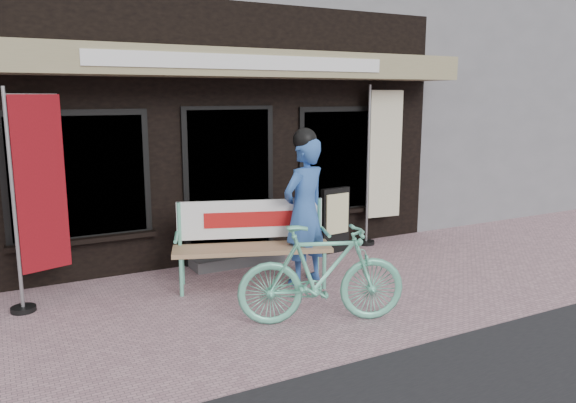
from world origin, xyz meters
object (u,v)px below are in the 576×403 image
nobori_cream (382,163)px  bicycle (322,274)px  nobori_red (37,196)px  menu_stand (335,220)px  bench (251,236)px  person (304,208)px

nobori_cream → bicycle: bearing=-131.7°
nobori_red → nobori_cream: size_ratio=0.97×
nobori_cream → menu_stand: size_ratio=2.53×
bicycle → nobori_cream: bearing=-27.0°
nobori_red → menu_stand: size_ratio=2.47×
nobori_red → bench: bearing=-28.6°
nobori_cream → menu_stand: (-0.94, -0.13, -0.79)m
bicycle → menu_stand: (1.57, 2.19, -0.02)m
bicycle → nobori_cream: 3.51m
person → nobori_cream: size_ratio=0.78×
nobori_cream → menu_stand: bearing=-166.4°
nobori_cream → bench: bearing=-156.3°
person → menu_stand: person is taller
nobori_red → nobori_cream: nobori_cream is taller
bicycle → nobori_red: 3.22m
person → nobori_cream: 2.35m
menu_stand → bicycle: bearing=-133.2°
bench → bicycle: size_ratio=1.14×
bench → menu_stand: (1.71, 0.74, -0.11)m
person → nobori_red: size_ratio=0.80×
person → nobori_red: bearing=148.7°
bench → person: person is taller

